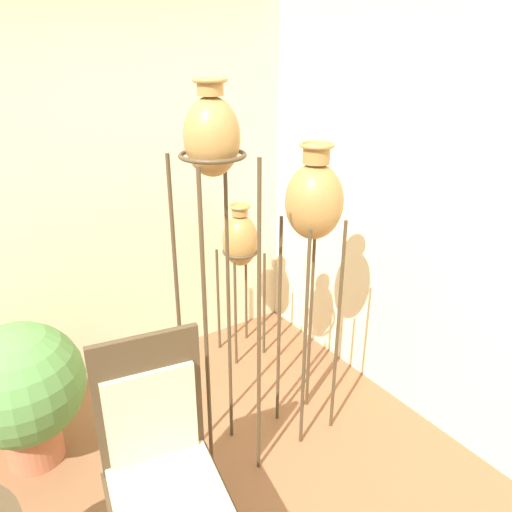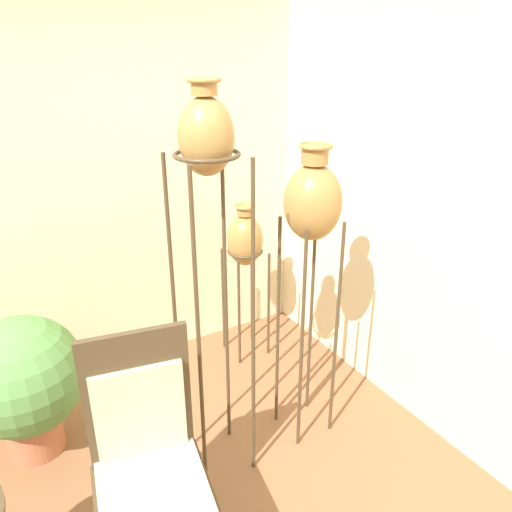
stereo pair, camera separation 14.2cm
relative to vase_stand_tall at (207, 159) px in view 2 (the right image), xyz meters
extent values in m
cube|color=beige|center=(-0.58, 1.25, -0.37)|extent=(7.63, 0.06, 2.70)
cube|color=beige|center=(1.27, -0.59, -0.37)|extent=(0.06, 7.63, 2.70)
cylinder|color=#473823|center=(-0.15, -0.15, -0.85)|extent=(0.02, 0.02, 1.74)
cylinder|color=#473823|center=(0.15, -0.15, -0.85)|extent=(0.02, 0.02, 1.74)
cylinder|color=#473823|center=(-0.15, 0.15, -0.85)|extent=(0.02, 0.02, 1.74)
cylinder|color=#473823|center=(0.15, 0.15, -0.85)|extent=(0.02, 0.02, 1.74)
torus|color=#473823|center=(0.00, 0.00, 0.02)|extent=(0.30, 0.30, 0.02)
ellipsoid|color=olive|center=(0.00, 0.00, 0.10)|extent=(0.25, 0.25, 0.34)
cylinder|color=olive|center=(0.00, 0.00, 0.30)|extent=(0.11, 0.11, 0.06)
torus|color=olive|center=(0.00, 0.00, 0.33)|extent=(0.15, 0.15, 0.02)
cylinder|color=#473823|center=(0.46, -0.13, -1.05)|extent=(0.02, 0.02, 1.34)
cylinder|color=#473823|center=(0.70, -0.13, -1.05)|extent=(0.02, 0.02, 1.34)
cylinder|color=#473823|center=(0.46, 0.11, -1.05)|extent=(0.02, 0.02, 1.34)
cylinder|color=#473823|center=(0.70, 0.11, -1.05)|extent=(0.02, 0.02, 1.34)
torus|color=#473823|center=(0.58, -0.01, -0.37)|extent=(0.25, 0.25, 0.02)
ellipsoid|color=olive|center=(0.58, -0.01, -0.29)|extent=(0.30, 0.30, 0.40)
cylinder|color=olive|center=(0.58, -0.01, -0.04)|extent=(0.14, 0.14, 0.09)
torus|color=olive|center=(0.58, -0.01, 0.00)|extent=(0.18, 0.18, 0.02)
cylinder|color=#473823|center=(0.55, 0.75, -1.31)|extent=(0.02, 0.02, 0.82)
cylinder|color=#473823|center=(0.80, 0.75, -1.31)|extent=(0.02, 0.02, 0.82)
cylinder|color=#473823|center=(0.55, 1.00, -1.31)|extent=(0.02, 0.02, 0.82)
cylinder|color=#473823|center=(0.80, 1.00, -1.31)|extent=(0.02, 0.02, 0.82)
torus|color=#473823|center=(0.68, 0.88, -0.89)|extent=(0.25, 0.25, 0.02)
ellipsoid|color=olive|center=(0.68, 0.88, -0.81)|extent=(0.25, 0.25, 0.37)
cylinder|color=olive|center=(0.68, 0.88, -0.59)|extent=(0.11, 0.11, 0.06)
torus|color=olive|center=(0.68, 0.88, -0.56)|extent=(0.15, 0.15, 0.02)
cylinder|color=#473823|center=(-0.29, -0.33, -1.48)|extent=(0.02, 0.02, 0.48)
cube|color=#473823|center=(-0.53, -0.51, -1.22)|extent=(0.55, 0.59, 0.03)
cube|color=beige|center=(-0.53, -0.51, -1.19)|extent=(0.50, 0.54, 0.04)
cube|color=#473823|center=(-0.48, -0.27, -0.89)|extent=(0.44, 0.11, 0.63)
cube|color=beige|center=(-0.49, -0.30, -0.95)|extent=(0.37, 0.09, 0.44)
cylinder|color=#B26647|center=(-0.87, 0.61, -1.59)|extent=(0.31, 0.31, 0.26)
torus|color=#B26647|center=(-0.87, 0.61, -1.46)|extent=(0.34, 0.34, 0.02)
sphere|color=#568E47|center=(-0.87, 0.61, -1.21)|extent=(0.67, 0.67, 0.67)
camera|label=1|loc=(-1.03, -1.89, 0.47)|focal=35.00mm
camera|label=2|loc=(-0.91, -1.96, 0.47)|focal=35.00mm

